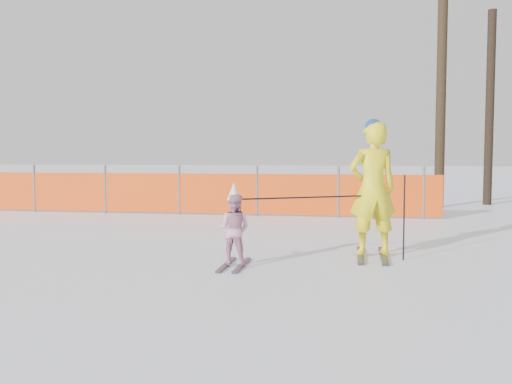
% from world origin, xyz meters
% --- Properties ---
extents(ground, '(120.00, 120.00, 0.00)m').
position_xyz_m(ground, '(0.00, 0.00, 0.00)').
color(ground, white).
rests_on(ground, ground).
extents(adult, '(0.83, 1.42, 2.08)m').
position_xyz_m(adult, '(1.69, 1.01, 1.04)').
color(adult, black).
rests_on(adult, ground).
extents(child, '(0.53, 1.05, 1.16)m').
position_xyz_m(child, '(-0.22, -0.03, 0.53)').
color(child, black).
rests_on(child, ground).
extents(ski_poles, '(2.27, 0.94, 1.25)m').
position_xyz_m(ski_poles, '(1.29, 0.61, 0.81)').
color(ski_poles, black).
rests_on(ski_poles, ground).
extents(safety_fence, '(14.47, 0.06, 1.25)m').
position_xyz_m(safety_fence, '(-3.74, 6.19, 0.56)').
color(safety_fence, '#595960').
rests_on(safety_fence, ground).
extents(tree_trunks, '(1.82, 1.30, 6.75)m').
position_xyz_m(tree_trunks, '(4.51, 9.76, 3.18)').
color(tree_trunks, '#2E2114').
rests_on(tree_trunks, ground).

